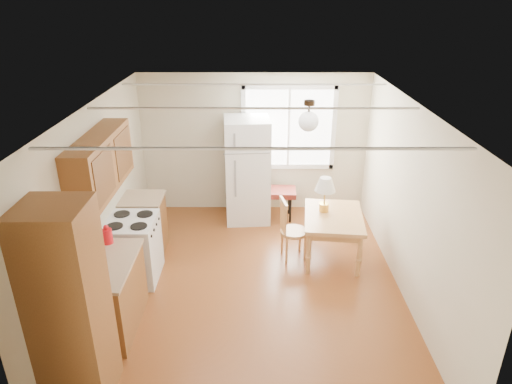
{
  "coord_description": "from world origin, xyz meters",
  "views": [
    {
      "loc": [
        0.04,
        -5.29,
        3.74
      ],
      "look_at": [
        0.03,
        0.59,
        1.15
      ],
      "focal_mm": 32.0,
      "sensor_mm": 36.0,
      "label": 1
    }
  ],
  "objects_px": {
    "bench": "(261,193)",
    "dining_table": "(333,221)",
    "refrigerator": "(247,170)",
    "chair": "(288,226)"
  },
  "relations": [
    {
      "from": "bench",
      "to": "dining_table",
      "type": "xyz_separation_m",
      "value": [
        1.06,
        -1.31,
        0.11
      ]
    },
    {
      "from": "refrigerator",
      "to": "chair",
      "type": "bearing_deg",
      "value": -68.87
    },
    {
      "from": "bench",
      "to": "chair",
      "type": "relative_size",
      "value": 1.29
    },
    {
      "from": "dining_table",
      "to": "chair",
      "type": "distance_m",
      "value": 0.67
    },
    {
      "from": "dining_table",
      "to": "bench",
      "type": "bearing_deg",
      "value": 134.91
    },
    {
      "from": "bench",
      "to": "dining_table",
      "type": "relative_size",
      "value": 1.01
    },
    {
      "from": "refrigerator",
      "to": "chair",
      "type": "height_order",
      "value": "refrigerator"
    },
    {
      "from": "refrigerator",
      "to": "dining_table",
      "type": "bearing_deg",
      "value": -49.66
    },
    {
      "from": "dining_table",
      "to": "chair",
      "type": "relative_size",
      "value": 1.28
    },
    {
      "from": "bench",
      "to": "chair",
      "type": "bearing_deg",
      "value": -71.24
    }
  ]
}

